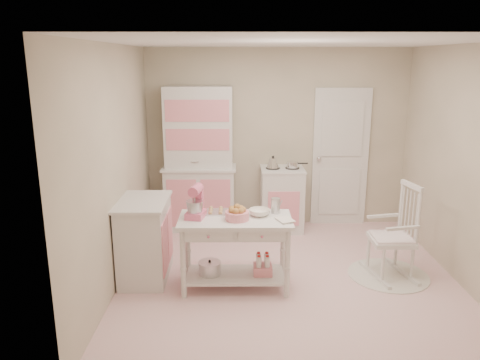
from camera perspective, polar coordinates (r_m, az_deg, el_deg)
name	(u,v)px	position (r m, az deg, el deg)	size (l,w,h in m)	color
room_shell	(292,136)	(5.01, 6.36, 5.38)	(3.84, 3.84, 2.62)	pink
door	(340,158)	(7.10, 12.13, 2.70)	(0.82, 0.05, 2.04)	silver
hutch	(199,159)	(6.74, -5.02, 2.52)	(1.06, 0.50, 2.08)	silver
stove	(282,199)	(6.85, 5.13, -2.30)	(0.62, 0.57, 0.92)	silver
base_cabinet	(145,239)	(5.44, -11.52, -7.10)	(0.54, 0.84, 0.92)	silver
lace_rug	(388,275)	(5.80, 17.61, -10.97)	(0.92, 0.92, 0.01)	white
rocking_chair	(392,231)	(5.60, 18.04, -5.92)	(0.48, 0.72, 1.10)	silver
work_table	(235,253)	(5.12, -0.57, -8.89)	(1.20, 0.60, 0.80)	silver
stand_mixer	(195,202)	(4.96, -5.45, -2.72)	(0.20, 0.28, 0.34)	#EC638C
cookie_tray	(222,212)	(5.15, -2.25, -3.92)	(0.34, 0.24, 0.02)	silver
bread_basket	(237,216)	(4.92, -0.36, -4.36)	(0.25, 0.25, 0.09)	pink
mixing_bowl	(259,212)	(5.05, 2.37, -3.97)	(0.23, 0.23, 0.07)	white
metal_pitcher	(276,206)	(5.12, 4.35, -3.15)	(0.10, 0.10, 0.17)	silver
recipe_book	(279,221)	(4.88, 4.72, -4.99)	(0.15, 0.20, 0.02)	white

